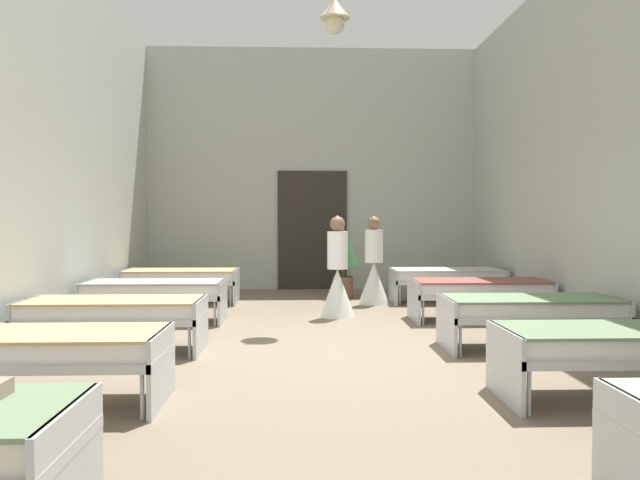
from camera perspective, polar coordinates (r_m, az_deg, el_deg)
The scene contains 13 objects.
ground_plane at distance 6.80m, azimuth 0.42°, elevation -10.63°, with size 7.24×12.30×0.10m, color #7A6B56.
room_shell at distance 8.10m, azimuth -0.00°, elevation 9.14°, with size 7.04×11.90×4.88m.
bed_left_row_1 at distance 5.23m, azimuth -24.63°, elevation -9.21°, with size 1.90×0.84×0.57m.
bed_right_row_1 at distance 5.47m, azimuth 26.15°, elevation -8.74°, with size 1.90×0.84×0.57m.
bed_left_row_2 at distance 6.99m, azimuth -18.60°, elevation -6.32°, with size 1.90×0.84×0.57m.
bed_right_row_2 at distance 7.18m, azimuth 18.93°, elevation -6.12°, with size 1.90×0.84×0.57m.
bed_left_row_3 at distance 8.82m, azimuth -15.07°, elevation -4.58°, with size 1.90×0.84×0.57m.
bed_right_row_3 at distance 8.96m, azimuth 14.57°, elevation -4.47°, with size 1.90×0.84×0.57m.
bed_left_row_4 at distance 10.67m, azimuth -12.76°, elevation -3.42°, with size 1.90×0.84×0.57m.
bed_right_row_4 at distance 10.79m, azimuth 11.68°, elevation -3.35°, with size 1.90×0.84×0.57m.
nurse_near_aisle at distance 9.00m, azimuth 1.63°, elevation -3.79°, with size 0.52×0.52×1.49m.
nurse_mid_aisle at distance 10.37m, azimuth 5.02°, elevation -3.03°, with size 0.52×0.52×1.49m.
potted_plant at distance 11.10m, azimuth 2.15°, elevation -1.28°, with size 0.58×0.58×1.29m.
Camera 1 is at (-0.28, -6.63, 1.44)m, focal length 34.46 mm.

